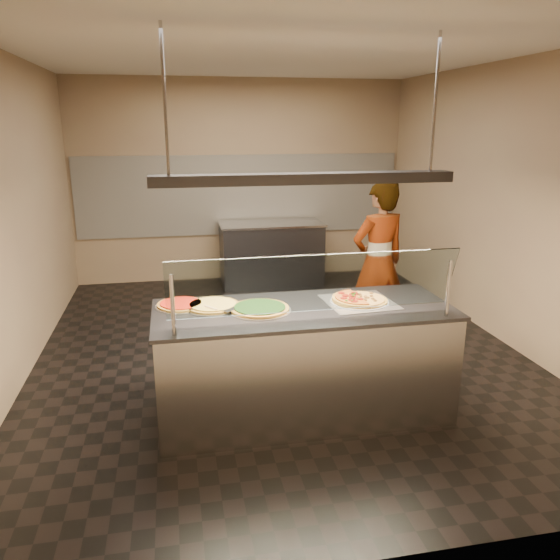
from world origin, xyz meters
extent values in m
cube|color=black|center=(0.00, 0.00, -0.01)|extent=(5.00, 6.00, 0.02)
cube|color=silver|center=(0.00, 0.00, 3.01)|extent=(5.00, 6.00, 0.02)
cube|color=tan|center=(0.00, 3.01, 1.50)|extent=(5.00, 0.02, 3.00)
cube|color=tan|center=(0.00, -3.01, 1.50)|extent=(5.00, 0.02, 3.00)
cube|color=tan|center=(-2.51, 0.00, 1.50)|extent=(0.02, 6.00, 3.00)
cube|color=tan|center=(2.51, 0.00, 1.50)|extent=(0.02, 6.00, 3.00)
cube|color=silver|center=(0.00, 2.98, 1.30)|extent=(4.90, 0.02, 1.20)
cube|color=#B7B7BC|center=(-0.06, -1.33, 0.45)|extent=(2.34, 0.90, 0.90)
cube|color=#39393E|center=(-0.06, -1.33, 0.92)|extent=(2.38, 0.94, 0.03)
cylinder|color=#B7B7BC|center=(-1.08, -1.73, 1.15)|extent=(0.03, 0.03, 0.44)
cylinder|color=#B7B7BC|center=(0.96, -1.73, 1.15)|extent=(0.03, 0.03, 0.44)
cube|color=white|center=(-0.06, -1.67, 1.23)|extent=(2.14, 0.18, 0.47)
cube|color=silver|center=(0.42, -1.28, 0.93)|extent=(0.58, 0.58, 0.01)
cylinder|color=silver|center=(0.42, -1.28, 0.94)|extent=(0.48, 0.48, 0.01)
cylinder|color=#5E0F08|center=(0.41, -1.19, 0.99)|extent=(0.06, 0.06, 0.01)
cylinder|color=#5E0F08|center=(0.39, -1.23, 0.99)|extent=(0.06, 0.06, 0.01)
cylinder|color=#5E0F08|center=(0.38, -1.23, 0.99)|extent=(0.06, 0.06, 0.01)
cylinder|color=#5E0F08|center=(0.30, -1.18, 0.99)|extent=(0.06, 0.06, 0.01)
cylinder|color=#5E0F08|center=(0.31, -1.25, 0.99)|extent=(0.06, 0.06, 0.01)
cylinder|color=#5E0F08|center=(0.36, -1.28, 0.99)|extent=(0.06, 0.06, 0.01)
cylinder|color=#5E0F08|center=(0.28, -1.31, 0.99)|extent=(0.06, 0.06, 0.01)
cylinder|color=#5E0F08|center=(0.35, -1.32, 0.99)|extent=(0.06, 0.06, 0.01)
cylinder|color=#5E0F08|center=(0.33, -1.37, 0.99)|extent=(0.06, 0.06, 0.01)
cylinder|color=#5E0F08|center=(0.34, -1.40, 0.99)|extent=(0.06, 0.06, 0.01)
cylinder|color=#5E0F08|center=(0.40, -1.35, 0.99)|extent=(0.06, 0.06, 0.01)
cube|color=#19590F|center=(0.40, -1.21, 0.99)|extent=(0.02, 0.02, 0.01)
cube|color=#19590F|center=(0.39, -1.24, 0.99)|extent=(0.01, 0.02, 0.01)
cube|color=#19590F|center=(0.37, -1.24, 0.99)|extent=(0.01, 0.02, 0.01)
cube|color=#19590F|center=(0.37, -1.28, 0.99)|extent=(0.02, 0.02, 0.01)
cube|color=#19590F|center=(0.37, -1.29, 0.99)|extent=(0.02, 0.02, 0.01)
cube|color=#19590F|center=(0.28, -1.39, 0.99)|extent=(0.02, 0.02, 0.01)
cube|color=#19590F|center=(0.32, -1.39, 0.99)|extent=(0.01, 0.02, 0.01)
cube|color=#19590F|center=(0.40, -1.34, 0.99)|extent=(0.01, 0.02, 0.01)
sphere|color=#513014|center=(0.45, -1.35, 0.97)|extent=(0.03, 0.03, 0.03)
sphere|color=#513014|center=(0.45, -1.33, 0.97)|extent=(0.03, 0.03, 0.03)
sphere|color=#513014|center=(0.52, -1.38, 0.97)|extent=(0.03, 0.03, 0.03)
sphere|color=#513014|center=(0.52, -1.33, 0.97)|extent=(0.03, 0.03, 0.03)
sphere|color=#513014|center=(0.49, -1.30, 0.97)|extent=(0.03, 0.03, 0.03)
sphere|color=#513014|center=(0.48, -1.29, 0.97)|extent=(0.03, 0.03, 0.03)
sphere|color=#513014|center=(0.53, -1.26, 0.97)|extent=(0.03, 0.03, 0.03)
sphere|color=#513014|center=(0.48, -1.26, 0.97)|extent=(0.03, 0.03, 0.03)
sphere|color=#513014|center=(0.56, -1.18, 0.97)|extent=(0.03, 0.03, 0.03)
sphere|color=#513014|center=(0.44, -1.25, 0.97)|extent=(0.03, 0.03, 0.03)
sphere|color=#513014|center=(0.46, -1.19, 0.97)|extent=(0.03, 0.03, 0.03)
sphere|color=#513014|center=(0.44, -1.20, 0.97)|extent=(0.03, 0.03, 0.03)
cylinder|color=silver|center=(-0.41, -1.32, 0.93)|extent=(0.49, 0.49, 0.01)
cylinder|color=brown|center=(-0.41, -1.32, 0.95)|extent=(0.46, 0.46, 0.02)
cylinder|color=black|center=(-0.41, -1.32, 0.96)|extent=(0.40, 0.40, 0.01)
cylinder|color=silver|center=(-0.77, -1.17, 0.93)|extent=(0.46, 0.46, 0.01)
cylinder|color=brown|center=(-0.77, -1.17, 0.94)|extent=(0.43, 0.43, 0.02)
cylinder|color=gold|center=(-0.77, -1.17, 0.96)|extent=(0.37, 0.37, 0.01)
cylinder|color=silver|center=(-1.02, -1.09, 0.93)|extent=(0.41, 0.41, 0.01)
cylinder|color=brown|center=(-1.02, -1.09, 0.94)|extent=(0.38, 0.38, 0.02)
cylinder|color=#750808|center=(-1.02, -1.09, 0.96)|extent=(0.33, 0.33, 0.01)
cube|color=#B7B7BC|center=(-0.66, -1.32, 0.96)|extent=(0.17, 0.17, 0.00)
cylinder|color=tan|center=(-0.79, -1.28, 0.96)|extent=(0.10, 0.13, 0.02)
cube|color=#39393E|center=(0.38, 2.55, 0.45)|extent=(1.49, 0.70, 0.90)
cube|color=#B7B7BC|center=(0.38, 2.55, 0.92)|extent=(1.53, 0.74, 0.03)
imported|color=#42384B|center=(1.12, 0.10, 0.89)|extent=(0.74, 0.58, 1.78)
cube|color=#39393E|center=(-0.06, -1.33, 1.95)|extent=(2.30, 0.18, 0.08)
cylinder|color=#B7B7BC|center=(-1.06, -1.33, 2.50)|extent=(0.02, 0.02, 1.01)
cylinder|color=#B7B7BC|center=(0.94, -1.33, 2.50)|extent=(0.02, 0.02, 1.01)
camera|label=1|loc=(-1.05, -5.34, 2.34)|focal=35.00mm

